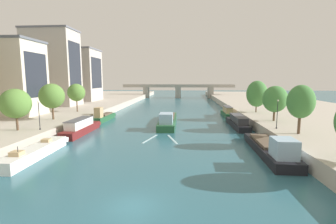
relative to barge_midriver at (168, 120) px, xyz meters
name	(u,v)px	position (x,y,z in m)	size (l,w,h in m)	color
ground_plane	(132,207)	(-0.19, -33.84, -0.98)	(400.00, 400.00, 0.00)	#2D6070
quay_left	(61,107)	(-34.93, 21.16, -0.02)	(36.00, 170.00, 1.92)	#B7AD9E
quay_right	(292,109)	(34.55, 21.16, -0.02)	(36.00, 170.00, 1.92)	#B7AD9E
barge_midriver	(168,120)	(0.00, 0.00, 0.00)	(3.70, 19.37, 3.21)	#235633
wake_behind_barge	(161,139)	(-0.13, -12.79, -0.96)	(5.60, 5.93, 0.03)	#A0CCD6
moored_boat_left_upstream	(36,152)	(-14.70, -23.01, -0.28)	(2.41, 12.74, 2.43)	silver
moored_boat_left_end	(81,127)	(-14.82, -9.73, 0.17)	(2.55, 12.57, 2.75)	maroon
moored_boat_left_lone	(104,116)	(-15.28, 3.63, 0.04)	(2.28, 10.59, 3.49)	#235633
moored_boat_right_downstream	(271,148)	(14.60, -20.21, -0.03)	(3.53, 15.43, 3.23)	black
moored_boat_right_upstream	(238,122)	(14.32, -1.86, 0.06)	(2.63, 13.28, 2.47)	black
moored_boat_right_midway	(227,112)	(14.70, 12.92, 0.13)	(2.00, 10.50, 2.65)	#235633
tree_left_end_of_row	(16,104)	(-21.74, -16.48, 5.02)	(4.39, 4.39, 6.31)	brown
tree_left_far	(52,96)	(-21.80, -6.37, 5.47)	(4.65, 4.65, 6.91)	brown
tree_left_distant	(76,93)	(-22.14, 4.82, 5.53)	(4.05, 4.05, 6.68)	brown
tree_right_past_mid	(301,102)	(19.86, -15.89, 5.52)	(3.70, 3.70, 6.94)	brown
tree_right_far	(275,99)	(20.25, -4.97, 5.01)	(4.43, 4.43, 6.51)	brown
tree_right_distant	(257,94)	(20.42, 7.20, 5.27)	(4.74, 4.74, 7.40)	brown
lamppost_left_bank	(39,114)	(-18.58, -15.84, 3.39)	(0.28, 0.28, 4.45)	black
lamppost_right_bank	(277,113)	(18.09, -12.34, 3.46)	(0.28, 0.28, 4.58)	black
building_left_far_end	(3,78)	(-35.33, -1.21, 8.98)	(15.50, 9.56, 16.06)	beige
building_left_corner	(53,68)	(-35.33, 18.51, 12.02)	(14.17, 9.47, 22.12)	#BCB2A8
building_left_middle	(79,75)	(-35.33, 35.85, 10.27)	(13.88, 12.57, 18.63)	#BCB2A8
bridge_far	(178,89)	(-0.19, 75.33, 3.45)	(57.48, 4.40, 7.02)	#9E998E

